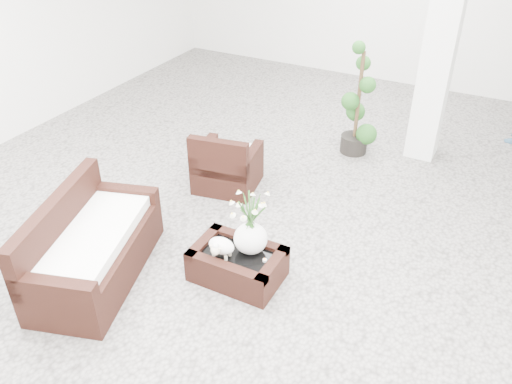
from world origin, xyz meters
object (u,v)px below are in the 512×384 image
at_px(armchair, 227,158).
at_px(loveseat, 93,240).
at_px(topiary, 358,100).
at_px(coffee_table, 238,265).

bearing_deg(armchair, loveseat, 71.93).
bearing_deg(loveseat, topiary, -37.92).
relative_size(armchair, loveseat, 0.48).
distance_m(coffee_table, topiary, 3.25).
bearing_deg(coffee_table, armchair, 123.33).
xyz_separation_m(armchair, loveseat, (-0.30, -2.14, 0.04)).
bearing_deg(topiary, armchair, -124.77).
height_order(loveseat, topiary, topiary).
distance_m(loveseat, topiary, 4.09).
xyz_separation_m(armchair, topiary, (1.16, 1.67, 0.40)).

